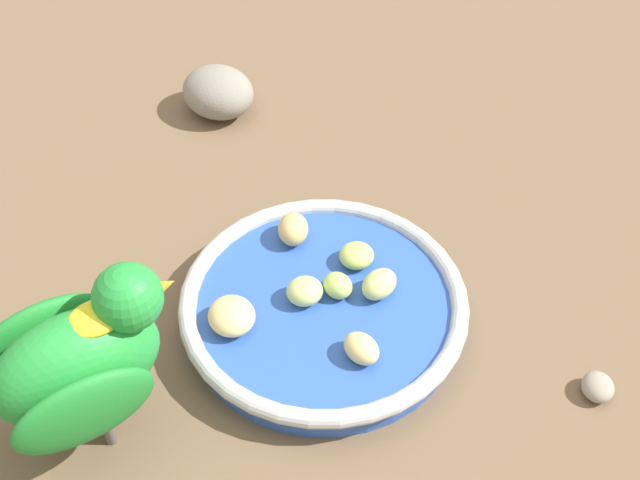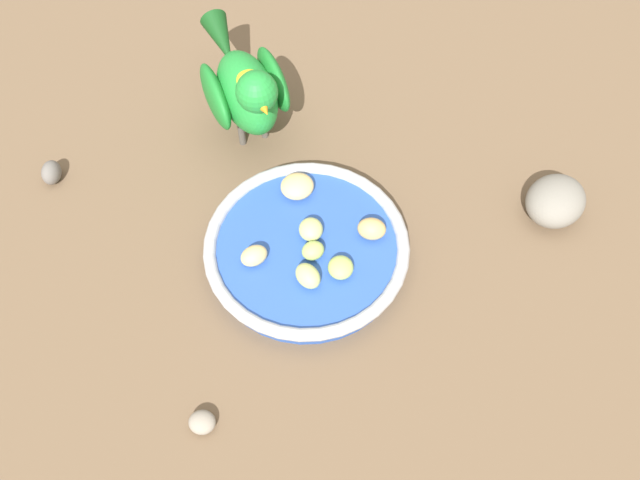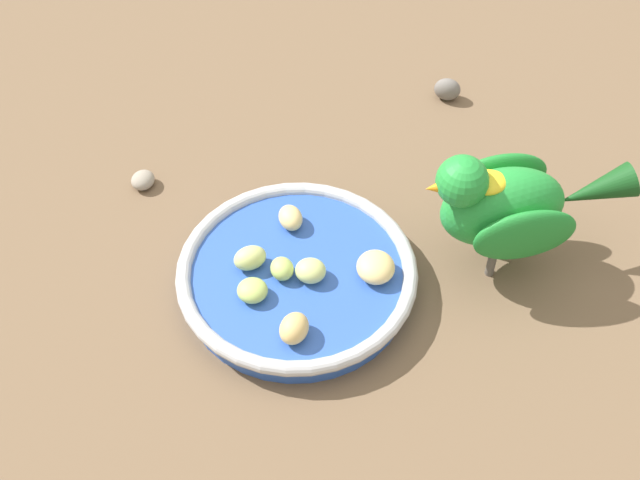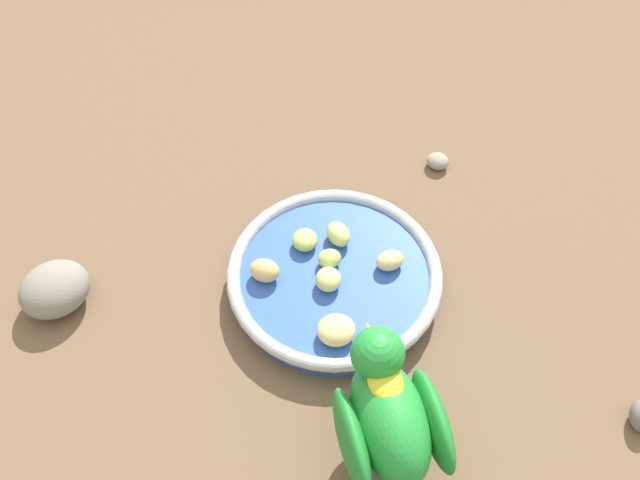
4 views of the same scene
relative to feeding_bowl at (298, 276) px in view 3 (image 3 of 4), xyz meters
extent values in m
plane|color=brown|center=(0.00, -0.01, -0.02)|extent=(4.00, 4.00, 0.00)
cylinder|color=#2D56B7|center=(0.00, 0.00, -0.01)|extent=(0.22, 0.22, 0.03)
torus|color=#B7BABF|center=(0.00, 0.00, 0.01)|extent=(0.24, 0.24, 0.01)
ellipsoid|color=#E5C67F|center=(0.07, 0.02, 0.02)|extent=(0.05, 0.05, 0.02)
ellipsoid|color=#C6D17A|center=(-0.05, 0.00, 0.02)|extent=(0.04, 0.04, 0.02)
ellipsoid|color=#E5C67F|center=(-0.02, 0.06, 0.02)|extent=(0.04, 0.04, 0.02)
ellipsoid|color=#C6D17A|center=(0.01, 0.00, 0.02)|extent=(0.03, 0.03, 0.02)
ellipsoid|color=#B2CC66|center=(-0.01, -0.01, 0.02)|extent=(0.03, 0.03, 0.02)
ellipsoid|color=tan|center=(0.02, -0.07, 0.02)|extent=(0.03, 0.04, 0.02)
ellipsoid|color=#B2CC66|center=(-0.03, -0.04, 0.02)|extent=(0.03, 0.03, 0.02)
cylinder|color=#59544C|center=(0.18, 0.07, 0.00)|extent=(0.01, 0.01, 0.04)
cylinder|color=#59544C|center=(0.17, 0.10, 0.00)|extent=(0.01, 0.01, 0.04)
ellipsoid|color=green|center=(0.18, 0.08, 0.06)|extent=(0.14, 0.11, 0.08)
ellipsoid|color=#1E7F2D|center=(0.20, 0.05, 0.06)|extent=(0.10, 0.06, 0.06)
ellipsoid|color=#1E7F2D|center=(0.17, 0.12, 0.06)|extent=(0.10, 0.06, 0.06)
cone|color=#144719|center=(0.26, 0.12, 0.07)|extent=(0.09, 0.07, 0.05)
sphere|color=green|center=(0.14, 0.06, 0.11)|extent=(0.07, 0.07, 0.05)
cone|color=orange|center=(0.12, 0.05, 0.10)|extent=(0.03, 0.03, 0.02)
ellipsoid|color=yellow|center=(0.16, 0.07, 0.10)|extent=(0.05, 0.05, 0.01)
ellipsoid|color=slate|center=(0.09, 0.33, 0.00)|extent=(0.03, 0.02, 0.03)
ellipsoid|color=gray|center=(-0.20, 0.09, -0.01)|extent=(0.03, 0.03, 0.02)
camera|label=1|loc=(0.05, 0.46, 0.56)|focal=49.57mm
camera|label=2|loc=(-0.39, -0.04, 0.65)|focal=36.80mm
camera|label=3|loc=(0.15, -0.48, 0.65)|focal=46.97mm
camera|label=4|loc=(0.46, 0.08, 0.71)|focal=43.60mm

